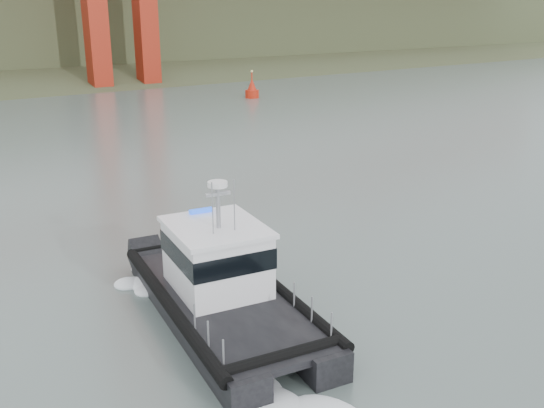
% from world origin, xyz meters
% --- Properties ---
extents(ground, '(400.00, 400.00, 0.00)m').
position_xyz_m(ground, '(0.00, 0.00, 0.00)').
color(ground, '#546461').
rests_on(ground, ground).
extents(patrol_boat, '(6.10, 12.46, 5.80)m').
position_xyz_m(patrol_boat, '(-3.95, 2.20, 1.45)').
color(patrol_boat, black).
rests_on(patrol_boat, ground).
extents(nav_buoy, '(1.92, 1.92, 4.01)m').
position_xyz_m(nav_buoy, '(31.71, 53.79, 1.05)').
color(nav_buoy, '#B91F0C').
rests_on(nav_buoy, ground).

